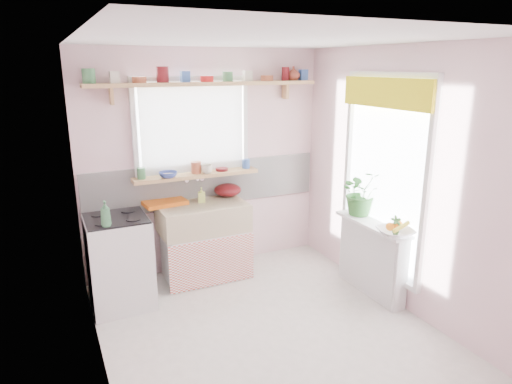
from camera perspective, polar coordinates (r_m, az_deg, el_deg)
name	(u,v)px	position (r m, az deg, el deg)	size (l,w,h in m)	color
room	(288,158)	(4.79, 4.08, 4.22)	(3.20, 3.20, 3.20)	silver
sink_unit	(204,241)	(5.12, -6.52, -6.05)	(0.95, 0.65, 1.11)	white
cooker	(120,262)	(4.69, -16.69, -8.32)	(0.58, 0.58, 0.93)	white
radiator_ledge	(372,257)	(4.91, 14.27, -7.87)	(0.22, 0.95, 0.78)	white
windowsill	(196,175)	(5.08, -7.45, 2.12)	(1.40, 0.22, 0.04)	tan
pine_shelf	(207,84)	(4.98, -6.13, 13.31)	(2.52, 0.24, 0.04)	tan
shelf_crockery	(207,76)	(4.98, -6.16, 14.17)	(2.47, 0.11, 0.12)	#3F7F4C
sill_crockery	(196,168)	(5.06, -7.48, 2.97)	(1.35, 0.11, 0.12)	#3F7F4C
dish_tray	(164,202)	(5.07, -11.45, -1.22)	(0.45, 0.34, 0.05)	orange
colander	(228,190)	(5.27, -3.56, 0.27)	(0.31, 0.31, 0.14)	#520E12
jade_plant	(362,192)	(4.92, 13.05, -0.02)	(0.44, 0.38, 0.49)	#306E2C
fruit_bowl	(395,233)	(4.42, 17.00, -4.89)	(0.33, 0.33, 0.08)	silver
herb_pot	(396,226)	(4.40, 17.07, -4.13)	(0.11, 0.07, 0.20)	#325E25
soap_bottle_sink	(202,195)	(5.04, -6.82, -0.36)	(0.08, 0.08, 0.17)	#C4D860
sill_cup	(207,169)	(5.04, -6.14, 2.86)	(0.12, 0.12, 0.10)	beige
sill_bowl	(168,175)	(4.92, -10.93, 2.14)	(0.20, 0.20, 0.06)	#2E4097
shelf_vase	(293,73)	(5.43, 4.69, 14.56)	(0.15, 0.15, 0.16)	#97402E
cooker_bottle	(105,214)	(4.28, -18.31, -2.59)	(0.09, 0.09, 0.24)	#3B764B
fruit	(396,226)	(4.41, 17.07, -4.09)	(0.20, 0.14, 0.10)	orange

